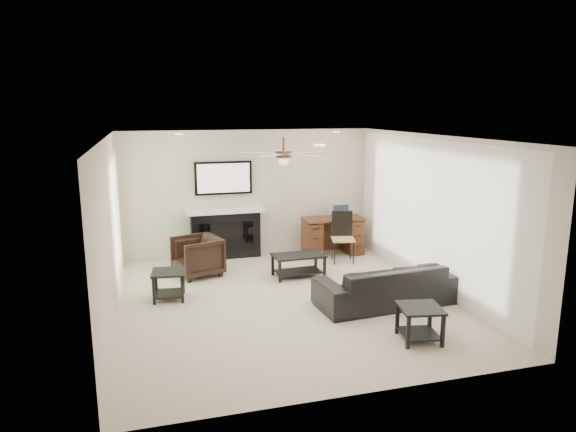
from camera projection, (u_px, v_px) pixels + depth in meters
name	position (u px, v px, depth m)	size (l,w,h in m)	color
room_shell	(296.00, 192.00, 7.68)	(5.50, 5.54, 2.52)	beige
sofa	(386.00, 284.00, 7.72)	(2.12, 0.83, 0.62)	black
armchair	(197.00, 256.00, 9.05)	(0.75, 0.77, 0.70)	black
coffee_table	(298.00, 266.00, 9.02)	(0.90, 0.50, 0.40)	black
end_table_near	(419.00, 324.00, 6.52)	(0.52, 0.52, 0.45)	black
end_table_left	(169.00, 285.00, 7.94)	(0.50, 0.50, 0.45)	black
fireplace_unit	(225.00, 211.00, 10.00)	(1.52, 0.34, 1.91)	black
desk	(333.00, 236.00, 10.35)	(1.22, 0.56, 0.76)	#361B0D
desk_chair	(343.00, 238.00, 9.81)	(0.42, 0.44, 0.97)	black
laptop	(343.00, 212.00, 10.29)	(0.33, 0.24, 0.23)	black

